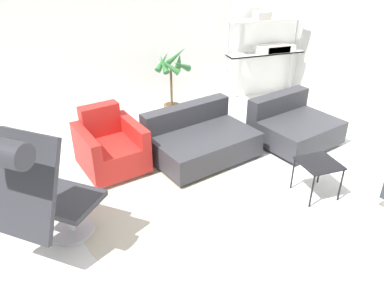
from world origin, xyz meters
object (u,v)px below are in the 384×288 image
at_px(side_table, 319,166).
at_px(potted_plant, 172,86).
at_px(couch_low, 200,141).
at_px(couch_second, 293,127).
at_px(armchair_red, 110,148).
at_px(shelf_unit, 270,43).
at_px(lounge_chair, 33,184).

xyz_separation_m(side_table, potted_plant, (-0.95, 2.50, 0.20)).
height_order(couch_low, couch_second, same).
relative_size(armchair_red, potted_plant, 0.79).
xyz_separation_m(armchair_red, couch_low, (1.17, -0.07, -0.06)).
xyz_separation_m(couch_second, side_table, (-0.46, -1.21, 0.15)).
distance_m(potted_plant, shelf_unit, 1.97).
bearing_deg(potted_plant, side_table, -69.15).
bearing_deg(shelf_unit, lounge_chair, -143.12).
distance_m(side_table, shelf_unit, 3.09).
bearing_deg(lounge_chair, side_table, 40.32).
bearing_deg(lounge_chair, couch_second, 60.14).
relative_size(couch_second, potted_plant, 1.08).
height_order(armchair_red, side_table, armchair_red).
bearing_deg(armchair_red, side_table, 134.09).
bearing_deg(potted_plant, armchair_red, -134.55).
height_order(couch_low, shelf_unit, shelf_unit).
bearing_deg(armchair_red, potted_plant, -148.47).
bearing_deg(armchair_red, couch_second, 163.61).
distance_m(lounge_chair, side_table, 2.93).
height_order(lounge_chair, shelf_unit, shelf_unit).
distance_m(couch_second, side_table, 1.30).
xyz_separation_m(lounge_chair, side_table, (2.90, 0.00, -0.41)).
distance_m(couch_second, shelf_unit, 1.90).
relative_size(side_table, potted_plant, 0.36).
relative_size(armchair_red, couch_second, 0.73).
bearing_deg(couch_second, couch_low, -17.69).
distance_m(couch_low, side_table, 1.58).
height_order(lounge_chair, couch_second, lounge_chair).
relative_size(potted_plant, shelf_unit, 0.62).
height_order(couch_second, potted_plant, potted_plant).
xyz_separation_m(lounge_chair, couch_second, (3.36, 1.21, -0.56)).
distance_m(couch_low, couch_second, 1.41).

